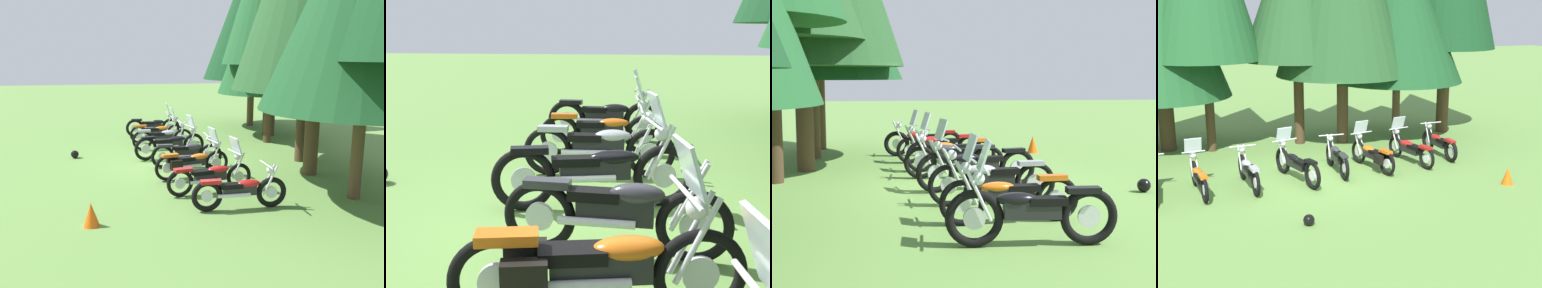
{
  "view_description": "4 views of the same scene",
  "coord_description": "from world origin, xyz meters",
  "views": [
    {
      "loc": [
        12.45,
        -2.05,
        3.24
      ],
      "look_at": [
        0.65,
        0.27,
        0.7
      ],
      "focal_mm": 38.16,
      "sensor_mm": 36.0,
      "label": 1
    },
    {
      "loc": [
        5.02,
        0.33,
        2.09
      ],
      "look_at": [
        -0.18,
        -0.37,
        0.88
      ],
      "focal_mm": 45.95,
      "sensor_mm": 36.0,
      "label": 2
    },
    {
      "loc": [
        -11.65,
        1.3,
        2.2
      ],
      "look_at": [
        -0.64,
        0.05,
        0.9
      ],
      "focal_mm": 54.97,
      "sensor_mm": 36.0,
      "label": 3
    },
    {
      "loc": [
        -4.22,
        -13.93,
        4.73
      ],
      "look_at": [
        1.31,
        0.61,
        0.68
      ],
      "focal_mm": 50.06,
      "sensor_mm": 36.0,
      "label": 4
    }
  ],
  "objects": [
    {
      "name": "motorcycle_2",
      "position": [
        -1.92,
        -0.28,
        0.45
      ],
      "size": [
        0.73,
        2.22,
        1.01
      ],
      "rotation": [
        0.0,
        0.0,
        1.62
      ],
      "color": "black",
      "rests_on": "ground_plane"
    },
    {
      "name": "motorcycle_4",
      "position": [
        0.71,
        0.12,
        0.45
      ],
      "size": [
        0.77,
        2.16,
        1.01
      ],
      "rotation": [
        0.0,
        0.0,
        1.52
      ],
      "color": "black",
      "rests_on": "ground_plane"
    },
    {
      "name": "ground_plane",
      "position": [
        0.0,
        0.0,
        0.0
      ],
      "size": [
        80.0,
        80.0,
        0.0
      ],
      "primitive_type": "plane",
      "color": "#608C42"
    },
    {
      "name": "motorcycle_3",
      "position": [
        -0.58,
        -0.18,
        0.48
      ],
      "size": [
        0.88,
        2.41,
        1.39
      ],
      "rotation": [
        0.0,
        0.0,
        1.81
      ],
      "color": "black",
      "rests_on": "ground_plane"
    },
    {
      "name": "dropped_helmet",
      "position": [
        -1.16,
        -3.33,
        0.13
      ],
      "size": [
        0.26,
        0.26,
        0.26
      ],
      "primitive_type": "sphere",
      "color": "black",
      "rests_on": "ground_plane"
    },
    {
      "name": "motorcycle_0",
      "position": [
        -4.4,
        -0.38,
        0.47
      ],
      "size": [
        0.77,
        2.25,
        1.39
      ],
      "rotation": [
        0.0,
        0.0,
        1.53
      ],
      "color": "black",
      "rests_on": "ground_plane"
    },
    {
      "name": "motorcycle_1",
      "position": [
        -3.21,
        -0.32,
        0.45
      ],
      "size": [
        0.61,
        2.15,
        1.35
      ],
      "rotation": [
        0.0,
        0.0,
        1.65
      ],
      "color": "black",
      "rests_on": "ground_plane"
    },
    {
      "name": "pine_tree_1",
      "position": [
        -3.75,
        4.46,
        4.88
      ],
      "size": [
        4.38,
        4.38,
        7.98
      ],
      "color": "#42301E",
      "rests_on": "ground_plane"
    },
    {
      "name": "motorcycle_6",
      "position": [
        3.16,
        0.27,
        0.46
      ],
      "size": [
        0.74,
        2.22,
        1.35
      ],
      "rotation": [
        0.0,
        0.0,
        1.75
      ],
      "color": "black",
      "rests_on": "ground_plane"
    },
    {
      "name": "motorcycle_5",
      "position": [
        1.81,
        0.03,
        0.46
      ],
      "size": [
        0.87,
        2.16,
        1.36
      ],
      "rotation": [
        0.0,
        0.0,
        1.78
      ],
      "color": "black",
      "rests_on": "ground_plane"
    },
    {
      "name": "motorcycle_7",
      "position": [
        4.37,
        0.61,
        0.42
      ],
      "size": [
        0.75,
        2.15,
        1.0
      ],
      "rotation": [
        0.0,
        0.0,
        1.57
      ],
      "color": "black",
      "rests_on": "ground_plane"
    },
    {
      "name": "traffic_cone",
      "position": [
        4.69,
        -2.54,
        0.24
      ],
      "size": [
        0.32,
        0.32,
        0.48
      ],
      "primitive_type": "cone",
      "color": "#EA590F",
      "rests_on": "ground_plane"
    },
    {
      "name": "pine_tree_0",
      "position": [
        -6.35,
        4.53,
        5.33
      ],
      "size": [
        4.59,
        4.59,
        8.42
      ],
      "color": "brown",
      "rests_on": "ground_plane"
    }
  ]
}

